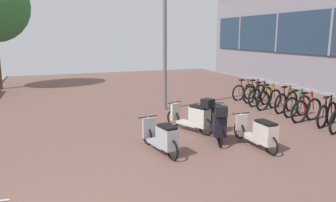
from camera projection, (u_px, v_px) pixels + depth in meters
The scene contains 13 objects.
bicycle_rack_02 at pixel (327, 114), 9.76m from camera, with size 1.30×0.59×1.00m.
bicycle_rack_03 at pixel (306, 110), 10.26m from camera, with size 1.41×0.48×1.03m.
bicycle_rack_04 at pixel (297, 106), 10.90m from camera, with size 1.35×0.48×1.00m.
bicycle_rack_05 at pixel (286, 102), 11.49m from camera, with size 1.38×0.55×1.03m.
bicycle_rack_06 at pixel (269, 99), 11.97m from camera, with size 1.41×0.51×1.03m.
bicycle_rack_07 at pixel (261, 96), 12.57m from camera, with size 1.42×0.52×1.03m.
bicycle_rack_08 at pixel (255, 94), 13.19m from camera, with size 1.36×0.50×1.02m.
bicycle_rack_09 at pixel (244, 92), 13.74m from camera, with size 1.32×0.48×0.95m.
scooter_near at pixel (218, 123), 8.33m from camera, with size 0.93×1.78×1.05m.
scooter_mid at pixel (195, 116), 9.07m from camera, with size 0.91×1.68×1.05m.
scooter_far at pixel (162, 138), 7.44m from camera, with size 0.61×1.70×0.75m.
scooter_extra at pixel (260, 133), 7.79m from camera, with size 0.52×1.80×0.75m.
lamp_post at pixel (165, 11), 11.30m from camera, with size 0.20×0.52×6.35m.
Camera 1 is at (0.14, -3.78, 2.69)m, focal length 34.84 mm.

